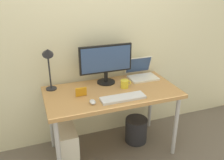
{
  "coord_description": "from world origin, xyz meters",
  "views": [
    {
      "loc": [
        -0.77,
        -2.13,
        1.85
      ],
      "look_at": [
        0.0,
        0.0,
        0.87
      ],
      "focal_mm": 38.94,
      "sensor_mm": 36.0,
      "label": 1
    }
  ],
  "objects_px": {
    "desk": "(112,96)",
    "computer_tower": "(68,146)",
    "desk_lamp": "(48,59)",
    "coffee_mug": "(125,84)",
    "keyboard": "(123,98)",
    "photo_frame": "(81,92)",
    "laptop": "(141,72)",
    "wastebasket": "(136,130)",
    "monitor": "(106,61)",
    "mouse": "(93,102)"
  },
  "relations": [
    {
      "from": "photo_frame",
      "to": "computer_tower",
      "type": "distance_m",
      "value": 0.62
    },
    {
      "from": "laptop",
      "to": "keyboard",
      "type": "xyz_separation_m",
      "value": [
        -0.41,
        -0.45,
        -0.04
      ]
    },
    {
      "from": "photo_frame",
      "to": "laptop",
      "type": "bearing_deg",
      "value": 18.02
    },
    {
      "from": "monitor",
      "to": "photo_frame",
      "type": "xyz_separation_m",
      "value": [
        -0.34,
        -0.23,
        -0.2
      ]
    },
    {
      "from": "monitor",
      "to": "desk_lamp",
      "type": "xyz_separation_m",
      "value": [
        -0.59,
        0.0,
        0.1
      ]
    },
    {
      "from": "desk_lamp",
      "to": "coffee_mug",
      "type": "xyz_separation_m",
      "value": [
        0.74,
        -0.19,
        -0.3
      ]
    },
    {
      "from": "keyboard",
      "to": "photo_frame",
      "type": "height_order",
      "value": "photo_frame"
    },
    {
      "from": "desk",
      "to": "computer_tower",
      "type": "relative_size",
      "value": 3.27
    },
    {
      "from": "desk",
      "to": "wastebasket",
      "type": "relative_size",
      "value": 4.58
    },
    {
      "from": "desk",
      "to": "monitor",
      "type": "xyz_separation_m",
      "value": [
        0.01,
        0.22,
        0.32
      ]
    },
    {
      "from": "mouse",
      "to": "coffee_mug",
      "type": "distance_m",
      "value": 0.47
    },
    {
      "from": "desk",
      "to": "computer_tower",
      "type": "xyz_separation_m",
      "value": [
        -0.51,
        -0.04,
        -0.48
      ]
    },
    {
      "from": "monitor",
      "to": "coffee_mug",
      "type": "bearing_deg",
      "value": -52.71
    },
    {
      "from": "keyboard",
      "to": "computer_tower",
      "type": "relative_size",
      "value": 1.05
    },
    {
      "from": "laptop",
      "to": "keyboard",
      "type": "distance_m",
      "value": 0.61
    },
    {
      "from": "computer_tower",
      "to": "keyboard",
      "type": "bearing_deg",
      "value": -17.62
    },
    {
      "from": "desk",
      "to": "laptop",
      "type": "bearing_deg",
      "value": 27.93
    },
    {
      "from": "coffee_mug",
      "to": "computer_tower",
      "type": "relative_size",
      "value": 0.29
    },
    {
      "from": "desk",
      "to": "coffee_mug",
      "type": "relative_size",
      "value": 11.42
    },
    {
      "from": "coffee_mug",
      "to": "laptop",
      "type": "bearing_deg",
      "value": 35.57
    },
    {
      "from": "desk",
      "to": "desk_lamp",
      "type": "xyz_separation_m",
      "value": [
        -0.59,
        0.22,
        0.41
      ]
    },
    {
      "from": "laptop",
      "to": "keyboard",
      "type": "relative_size",
      "value": 0.73
    },
    {
      "from": "photo_frame",
      "to": "mouse",
      "type": "bearing_deg",
      "value": -70.21
    },
    {
      "from": "keyboard",
      "to": "wastebasket",
      "type": "bearing_deg",
      "value": 42.54
    },
    {
      "from": "desk",
      "to": "desk_lamp",
      "type": "height_order",
      "value": "desk_lamp"
    },
    {
      "from": "monitor",
      "to": "photo_frame",
      "type": "bearing_deg",
      "value": -145.48
    },
    {
      "from": "desk_lamp",
      "to": "computer_tower",
      "type": "distance_m",
      "value": 0.93
    },
    {
      "from": "keyboard",
      "to": "coffee_mug",
      "type": "height_order",
      "value": "coffee_mug"
    },
    {
      "from": "mouse",
      "to": "computer_tower",
      "type": "height_order",
      "value": "mouse"
    },
    {
      "from": "coffee_mug",
      "to": "wastebasket",
      "type": "height_order",
      "value": "coffee_mug"
    },
    {
      "from": "mouse",
      "to": "coffee_mug",
      "type": "height_order",
      "value": "coffee_mug"
    },
    {
      "from": "coffee_mug",
      "to": "wastebasket",
      "type": "bearing_deg",
      "value": 10.42
    },
    {
      "from": "laptop",
      "to": "desk_lamp",
      "type": "xyz_separation_m",
      "value": [
        -1.03,
        -0.02,
        0.29
      ]
    },
    {
      "from": "desk",
      "to": "computer_tower",
      "type": "distance_m",
      "value": 0.7
    },
    {
      "from": "coffee_mug",
      "to": "wastebasket",
      "type": "xyz_separation_m",
      "value": [
        0.18,
        0.03,
        -0.65
      ]
    },
    {
      "from": "monitor",
      "to": "computer_tower",
      "type": "height_order",
      "value": "monitor"
    },
    {
      "from": "laptop",
      "to": "photo_frame",
      "type": "distance_m",
      "value": 0.81
    },
    {
      "from": "laptop",
      "to": "photo_frame",
      "type": "relative_size",
      "value": 2.91
    },
    {
      "from": "laptop",
      "to": "mouse",
      "type": "height_order",
      "value": "laptop"
    },
    {
      "from": "coffee_mug",
      "to": "computer_tower",
      "type": "bearing_deg",
      "value": -174.6
    },
    {
      "from": "laptop",
      "to": "desk_lamp",
      "type": "bearing_deg",
      "value": -178.91
    },
    {
      "from": "desk_lamp",
      "to": "coffee_mug",
      "type": "height_order",
      "value": "desk_lamp"
    },
    {
      "from": "desk",
      "to": "photo_frame",
      "type": "height_order",
      "value": "photo_frame"
    },
    {
      "from": "monitor",
      "to": "desk_lamp",
      "type": "relative_size",
      "value": 1.21
    },
    {
      "from": "photo_frame",
      "to": "computer_tower",
      "type": "height_order",
      "value": "photo_frame"
    },
    {
      "from": "mouse",
      "to": "photo_frame",
      "type": "bearing_deg",
      "value": 109.79
    },
    {
      "from": "monitor",
      "to": "keyboard",
      "type": "xyz_separation_m",
      "value": [
        0.03,
        -0.42,
        -0.24
      ]
    },
    {
      "from": "mouse",
      "to": "coffee_mug",
      "type": "bearing_deg",
      "value": 28.33
    },
    {
      "from": "desk_lamp",
      "to": "computer_tower",
      "type": "xyz_separation_m",
      "value": [
        0.08,
        -0.25,
        -0.89
      ]
    },
    {
      "from": "computer_tower",
      "to": "monitor",
      "type": "bearing_deg",
      "value": 26.09
    }
  ]
}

